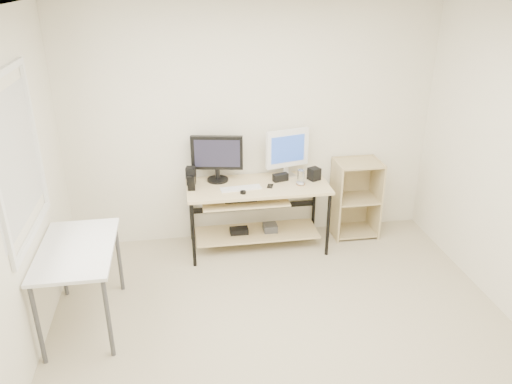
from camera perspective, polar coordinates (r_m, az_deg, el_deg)
The scene contains 16 objects.
room at distance 3.57m, azimuth 2.22°, elevation -0.99°, with size 4.01×4.01×2.62m.
desk at distance 5.36m, azimuth -0.09°, elevation -1.26°, with size 1.50×0.65×0.75m.
side_table at distance 4.40m, azimuth -19.73°, elevation -6.91°, with size 0.60×1.00×0.75m.
shelf_unit at distance 5.82m, azimuth 11.17°, elevation -0.55°, with size 0.50×0.40×0.90m.
black_monitor at distance 5.29m, azimuth -4.48°, elevation 4.17°, with size 0.55×0.23×0.50m.
white_imac at distance 5.41m, azimuth 3.60°, elevation 4.85°, with size 0.49×0.17×0.53m.
keyboard at distance 5.17m, azimuth -1.76°, elevation 0.42°, with size 0.42×0.12×0.01m, color white.
mouse at distance 5.29m, azimuth 5.07°, elevation 1.05°, with size 0.07×0.11×0.04m, color #BCBCC1.
center_speaker at distance 5.37m, azimuth 2.81°, elevation 1.69°, with size 0.16×0.07×0.08m, color black.
speaker_left at distance 5.29m, azimuth -7.44°, elevation 1.88°, with size 0.12×0.12×0.20m.
speaker_right at distance 5.42m, azimuth 6.65°, elevation 2.07°, with size 0.11×0.11×0.13m, color black.
audio_controller at distance 5.16m, azimuth -7.40°, elevation 1.00°, with size 0.08×0.05×0.15m, color black.
volume_puck at distance 5.06m, azimuth -1.49°, elevation -0.04°, with size 0.06×0.06×0.03m, color black.
smartphone at distance 5.23m, azimuth 1.62°, elevation 0.69°, with size 0.06×0.11×0.01m, color black.
coaster at distance 5.31m, azimuth 5.12°, elevation 0.92°, with size 0.10×0.10×0.01m, color #9A6C45.
drinking_glass at distance 5.28m, azimuth 5.16°, elevation 1.72°, with size 0.08×0.08×0.15m, color white.
Camera 1 is at (-0.79, -3.13, 2.82)m, focal length 35.00 mm.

